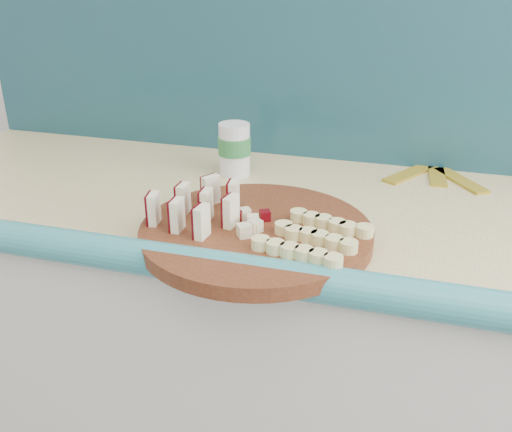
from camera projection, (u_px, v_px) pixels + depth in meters
The scene contains 8 objects.
kitchen_counter at pixel (377, 396), 1.29m from camera, with size 2.20×0.63×0.91m.
backsplash at pixel (419, 57), 1.24m from camera, with size 2.20×0.02×0.50m, color teal.
cutting_board at pixel (256, 233), 0.99m from camera, with size 0.40×0.40×0.03m, color #43200E.
apple_wedges at pixel (199, 205), 1.00m from camera, with size 0.16×0.17×0.06m.
apple_chunks at pixel (243, 218), 0.99m from camera, with size 0.06×0.06×0.02m.
banana_slices at pixel (314, 237), 0.93m from camera, with size 0.18×0.18×0.02m.
canister at pixel (234, 148), 1.26m from camera, with size 0.07×0.07×0.12m.
banana_peel at pixel (435, 176), 1.27m from camera, with size 0.22×0.19×0.01m.
Camera 1 is at (0.12, 0.46, 1.36)m, focal length 40.00 mm.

